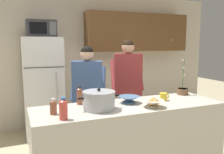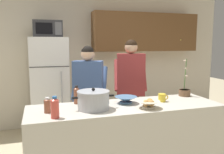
% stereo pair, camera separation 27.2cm
% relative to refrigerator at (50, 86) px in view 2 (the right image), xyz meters
% --- Properties ---
extents(back_wall_unit, '(6.00, 0.48, 2.60)m').
position_rel_refrigerator_xyz_m(back_wall_unit, '(1.04, 0.40, 0.57)').
color(back_wall_unit, beige).
rests_on(back_wall_unit, ground).
extents(kitchen_island, '(2.19, 0.68, 0.92)m').
position_rel_refrigerator_xyz_m(kitchen_island, '(0.76, -1.85, -0.40)').
color(kitchen_island, beige).
rests_on(kitchen_island, ground).
extents(refrigerator, '(0.64, 0.68, 1.72)m').
position_rel_refrigerator_xyz_m(refrigerator, '(0.00, 0.00, 0.00)').
color(refrigerator, white).
rests_on(refrigerator, ground).
extents(microwave, '(0.48, 0.37, 0.28)m').
position_rel_refrigerator_xyz_m(microwave, '(0.00, -0.02, 1.00)').
color(microwave, '#2D2D30').
rests_on(microwave, refrigerator).
extents(person_near_pot, '(0.58, 0.54, 1.58)m').
position_rel_refrigerator_xyz_m(person_near_pot, '(0.47, -1.11, 0.12)').
color(person_near_pot, '#33384C').
rests_on(person_near_pot, ground).
extents(person_by_sink, '(0.59, 0.53, 1.67)m').
position_rel_refrigerator_xyz_m(person_by_sink, '(1.19, -0.90, 0.19)').
color(person_by_sink, black).
rests_on(person_by_sink, ground).
extents(cooking_pot, '(0.46, 0.35, 0.23)m').
position_rel_refrigerator_xyz_m(cooking_pot, '(0.37, -1.89, 0.16)').
color(cooking_pot, '#ADAFB5').
rests_on(cooking_pot, kitchen_island).
extents(coffee_mug, '(0.13, 0.09, 0.10)m').
position_rel_refrigerator_xyz_m(coffee_mug, '(1.23, -1.81, 0.11)').
color(coffee_mug, yellow).
rests_on(coffee_mug, kitchen_island).
extents(bread_bowl, '(0.26, 0.26, 0.10)m').
position_rel_refrigerator_xyz_m(bread_bowl, '(0.94, -2.03, 0.11)').
color(bread_bowl, beige).
rests_on(bread_bowl, kitchen_island).
extents(empty_bowl, '(0.26, 0.26, 0.08)m').
position_rel_refrigerator_xyz_m(empty_bowl, '(0.78, -1.76, 0.11)').
color(empty_bowl, '#4C7299').
rests_on(empty_bowl, kitchen_island).
extents(bottle_near_edge, '(0.07, 0.07, 0.16)m').
position_rel_refrigerator_xyz_m(bottle_near_edge, '(-0.11, -1.88, 0.14)').
color(bottle_near_edge, brown).
rests_on(bottle_near_edge, kitchen_island).
extents(bottle_mid_counter, '(0.06, 0.06, 0.21)m').
position_rel_refrigerator_xyz_m(bottle_mid_counter, '(0.23, -1.60, 0.17)').
color(bottle_mid_counter, brown).
rests_on(bottle_mid_counter, kitchen_island).
extents(bottle_far_corner, '(0.08, 0.08, 0.21)m').
position_rel_refrigerator_xyz_m(bottle_far_corner, '(-0.05, -2.08, 0.16)').
color(bottle_far_corner, '#D84C3F').
rests_on(bottle_far_corner, kitchen_island).
extents(potted_orchid, '(0.15, 0.15, 0.49)m').
position_rel_refrigerator_xyz_m(potted_orchid, '(1.67, -1.62, 0.12)').
color(potted_orchid, brown).
rests_on(potted_orchid, kitchen_island).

